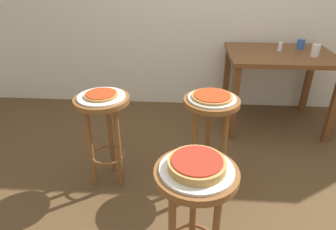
{
  "coord_description": "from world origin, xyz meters",
  "views": [
    {
      "loc": [
        -0.24,
        -1.67,
        1.53
      ],
      "look_at": [
        -0.36,
        0.04,
        0.64
      ],
      "focal_mm": 31.59,
      "sensor_mm": 36.0,
      "label": 1
    }
  ],
  "objects": [
    {
      "name": "serving_plate_middle",
      "position": [
        -0.82,
        0.14,
        0.71
      ],
      "size": [
        0.33,
        0.33,
        0.01
      ],
      "primitive_type": "cylinder",
      "color": "white",
      "rests_on": "stool_middle"
    },
    {
      "name": "stool_foreground",
      "position": [
        -0.19,
        -0.61,
        0.52
      ],
      "size": [
        0.38,
        0.38,
        0.71
      ],
      "color": "brown",
      "rests_on": "ground_plane"
    },
    {
      "name": "stool_leftside",
      "position": [
        -0.07,
        0.16,
        0.52
      ],
      "size": [
        0.38,
        0.38,
        0.71
      ],
      "color": "brown",
      "rests_on": "ground_plane"
    },
    {
      "name": "serving_plate_foreground",
      "position": [
        -0.19,
        -0.61,
        0.71
      ],
      "size": [
        0.34,
        0.34,
        0.01
      ],
      "primitive_type": "cylinder",
      "color": "white",
      "rests_on": "stool_foreground"
    },
    {
      "name": "cup_near_edge",
      "position": [
        0.91,
        1.06,
        0.81
      ],
      "size": [
        0.07,
        0.07,
        0.11
      ],
      "primitive_type": "cylinder",
      "color": "silver",
      "rests_on": "dining_table"
    },
    {
      "name": "pizza_leftside",
      "position": [
        -0.07,
        0.16,
        0.73
      ],
      "size": [
        0.28,
        0.28,
        0.02
      ],
      "color": "#B78442",
      "rests_on": "serving_plate_leftside"
    },
    {
      "name": "pizza_foreground",
      "position": [
        -0.19,
        -0.61,
        0.74
      ],
      "size": [
        0.26,
        0.26,
        0.05
      ],
      "color": "tan",
      "rests_on": "serving_plate_foreground"
    },
    {
      "name": "ground_plane",
      "position": [
        0.0,
        0.0,
        0.0
      ],
      "size": [
        6.0,
        6.0,
        0.0
      ],
      "primitive_type": "plane",
      "color": "brown"
    },
    {
      "name": "stool_middle",
      "position": [
        -0.82,
        0.14,
        0.52
      ],
      "size": [
        0.38,
        0.38,
        0.71
      ],
      "color": "brown",
      "rests_on": "ground_plane"
    },
    {
      "name": "pizza_middle",
      "position": [
        -0.82,
        0.14,
        0.73
      ],
      "size": [
        0.23,
        0.23,
        0.02
      ],
      "color": "#B78442",
      "rests_on": "serving_plate_middle"
    },
    {
      "name": "condiment_shaker",
      "position": [
        0.64,
        1.23,
        0.8
      ],
      "size": [
        0.04,
        0.04,
        0.08
      ],
      "primitive_type": "cylinder",
      "color": "white",
      "rests_on": "dining_table"
    },
    {
      "name": "cup_far_edge",
      "position": [
        0.87,
        1.32,
        0.81
      ],
      "size": [
        0.07,
        0.07,
        0.1
      ],
      "primitive_type": "cylinder",
      "color": "#3360B2",
      "rests_on": "dining_table"
    },
    {
      "name": "serving_plate_leftside",
      "position": [
        -0.07,
        0.16,
        0.71
      ],
      "size": [
        0.33,
        0.33,
        0.01
      ],
      "primitive_type": "cylinder",
      "color": "white",
      "rests_on": "stool_leftside"
    },
    {
      "name": "dining_table",
      "position": [
        0.65,
        1.17,
        0.64
      ],
      "size": [
        0.99,
        0.77,
        0.76
      ],
      "color": "brown",
      "rests_on": "ground_plane"
    }
  ]
}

